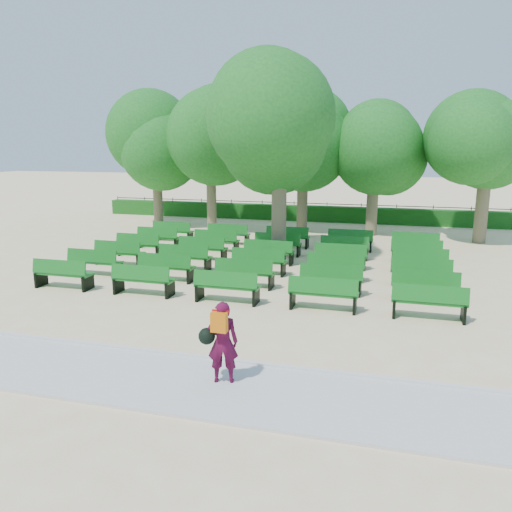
% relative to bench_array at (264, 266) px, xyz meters
% --- Properties ---
extents(ground, '(120.00, 120.00, 0.00)m').
position_rel_bench_array_xyz_m(ground, '(-0.37, -1.80, -0.10)').
color(ground, beige).
extents(paving, '(30.00, 2.20, 0.06)m').
position_rel_bench_array_xyz_m(paving, '(-0.37, -9.20, -0.07)').
color(paving, beige).
rests_on(paving, ground).
extents(curb, '(30.00, 0.12, 0.10)m').
position_rel_bench_array_xyz_m(curb, '(-0.37, -8.05, -0.05)').
color(curb, silver).
rests_on(curb, ground).
extents(hedge, '(26.00, 0.70, 0.90)m').
position_rel_bench_array_xyz_m(hedge, '(-0.37, 12.20, 0.35)').
color(hedge, '#175617').
rests_on(hedge, ground).
extents(fence, '(26.00, 0.10, 1.02)m').
position_rel_bench_array_xyz_m(fence, '(-0.37, 12.60, -0.10)').
color(fence, black).
rests_on(fence, ground).
extents(tree_line, '(21.80, 6.80, 7.04)m').
position_rel_bench_array_xyz_m(tree_line, '(-0.37, 8.20, -0.10)').
color(tree_line, '#1D6B20').
rests_on(tree_line, ground).
extents(bench_array, '(1.92, 0.74, 1.18)m').
position_rel_bench_array_xyz_m(bench_array, '(0.00, 0.00, 0.00)').
color(bench_array, '#12681B').
rests_on(bench_array, ground).
extents(tree_among, '(4.74, 4.74, 6.92)m').
position_rel_bench_array_xyz_m(tree_among, '(0.27, 1.20, 4.65)').
color(tree_among, brown).
rests_on(tree_among, ground).
extents(person, '(0.77, 0.51, 1.57)m').
position_rel_bench_array_xyz_m(person, '(1.49, -8.96, 0.77)').
color(person, '#490A28').
rests_on(person, ground).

